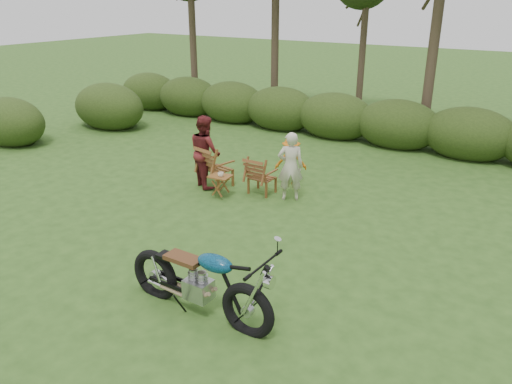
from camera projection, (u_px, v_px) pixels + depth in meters
The scene contains 10 objects.
ground at pixel (216, 279), 7.94m from camera, with size 80.00×80.00×0.00m, color #284918.
tree_line at pixel (436, 11), 13.91m from camera, with size 22.52×11.62×8.14m.
motorcycle at pixel (200, 312), 7.13m from camera, with size 2.33×0.89×1.33m, color #0B6190, non-canonical shape.
lawn_chair_right at pixel (262, 193), 11.40m from camera, with size 0.60×0.60×0.88m, color brown, non-canonical shape.
lawn_chair_left at pixel (218, 186), 11.84m from camera, with size 0.68×0.68×1.00m, color #5A3816, non-canonical shape.
side_table at pixel (221, 186), 11.10m from camera, with size 0.49×0.41×0.50m, color brown, non-canonical shape.
cup at pixel (221, 174), 10.93m from camera, with size 0.13×0.13×0.10m, color beige.
adult_a at pixel (290, 199), 11.05m from camera, with size 0.56×0.37×1.53m, color beige.
adult_b at pixel (207, 185), 11.86m from camera, with size 0.82×0.64×1.69m, color maroon.
child at pixel (290, 184), 11.92m from camera, with size 0.75×0.43×1.15m, color #C96812.
Camera 1 is at (4.24, -5.44, 4.22)m, focal length 35.00 mm.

